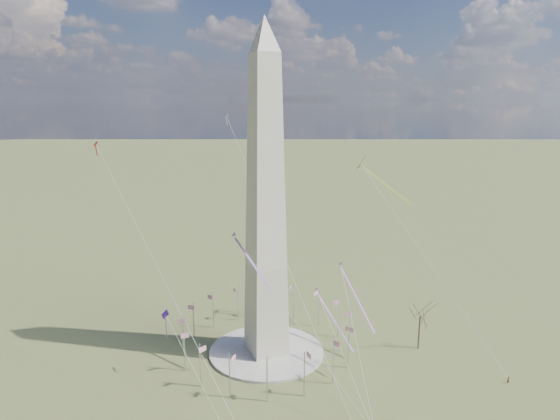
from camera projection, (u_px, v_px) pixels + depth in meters
name	position (u px, v px, depth m)	size (l,w,h in m)	color
ground	(267.00, 353.00, 157.39)	(2000.00, 2000.00, 0.00)	#505D2E
plaza	(267.00, 351.00, 157.30)	(36.00, 36.00, 0.80)	beige
washington_monument	(266.00, 204.00, 147.00)	(15.56, 15.56, 100.00)	#BCB79E
flagpole_ring	(266.00, 331.00, 155.81)	(54.40, 54.40, 13.00)	silver
tree_near	(420.00, 314.00, 157.55)	(9.43, 9.43, 16.50)	#4A342D
person_east	(508.00, 380.00, 140.22)	(0.72, 0.47, 1.96)	gray
kite_delta_black	(364.00, 166.00, 166.84)	(17.76, 16.77, 16.40)	black
kite_diamond_purple	(165.00, 317.00, 140.88)	(1.73, 2.87, 8.81)	#3C1971
kite_streamer_left	(352.00, 287.00, 148.71)	(2.35, 21.30, 14.62)	#FF285B
kite_streamer_mid	(247.00, 255.00, 143.92)	(5.57, 18.30, 12.76)	#FF285B
kite_streamer_right	(329.00, 311.00, 162.10)	(3.54, 20.90, 14.36)	#FF285B
kite_small_red	(96.00, 145.00, 156.98)	(1.18, 1.99, 4.72)	red
kite_small_white	(227.00, 118.00, 189.16)	(1.28, 2.02, 4.49)	silver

